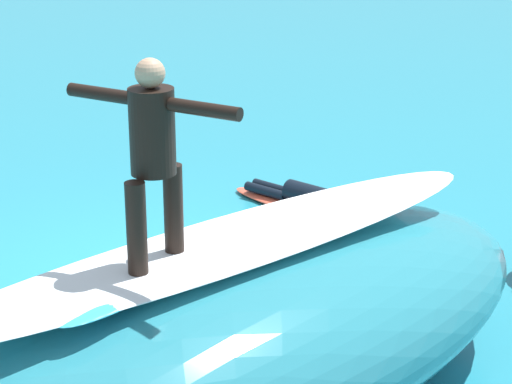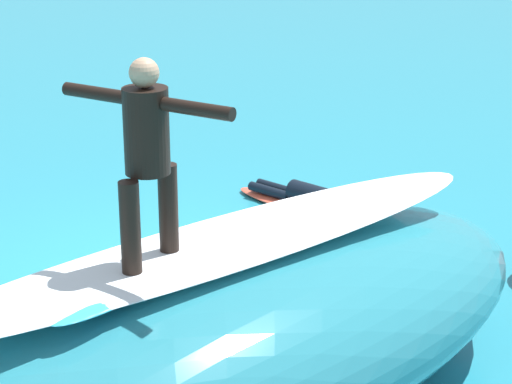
{
  "view_description": "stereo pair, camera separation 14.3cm",
  "coord_description": "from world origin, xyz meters",
  "px_view_note": "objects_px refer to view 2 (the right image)",
  "views": [
    {
      "loc": [
        2.38,
        9.1,
        4.24
      ],
      "look_at": [
        -0.81,
        0.98,
        1.15
      ],
      "focal_mm": 67.71,
      "sensor_mm": 36.0,
      "label": 1
    },
    {
      "loc": [
        2.25,
        9.15,
        4.24
      ],
      "look_at": [
        -0.81,
        0.98,
        1.15
      ],
      "focal_mm": 67.71,
      "sensor_mm": 36.0,
      "label": 2
    }
  ],
  "objects_px": {
    "surfer_riding": "(147,146)",
    "surfboard_paddling": "(316,210)",
    "surfboard_riding": "(152,266)",
    "surfer_paddling": "(308,195)"
  },
  "relations": [
    {
      "from": "surfboard_riding",
      "to": "surfer_riding",
      "type": "relative_size",
      "value": 1.46
    },
    {
      "from": "surfboard_paddling",
      "to": "surfer_paddling",
      "type": "distance_m",
      "value": 0.2
    },
    {
      "from": "surfboard_riding",
      "to": "surfboard_paddling",
      "type": "xyz_separation_m",
      "value": [
        -3.11,
        -4.1,
        -1.42
      ]
    },
    {
      "from": "surfer_riding",
      "to": "surfboard_paddling",
      "type": "bearing_deg",
      "value": -165.77
    },
    {
      "from": "surfer_riding",
      "to": "surfer_paddling",
      "type": "relative_size",
      "value": 1.0
    },
    {
      "from": "surfboard_riding",
      "to": "surfer_riding",
      "type": "height_order",
      "value": "surfer_riding"
    },
    {
      "from": "surfer_riding",
      "to": "surfboard_paddling",
      "type": "height_order",
      "value": "surfer_riding"
    },
    {
      "from": "surfer_riding",
      "to": "surfer_paddling",
      "type": "distance_m",
      "value": 5.62
    },
    {
      "from": "surfboard_paddling",
      "to": "surfboard_riding",
      "type": "bearing_deg",
      "value": -65.23
    },
    {
      "from": "surfboard_paddling",
      "to": "surfer_paddling",
      "type": "bearing_deg",
      "value": -180.0
    }
  ]
}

